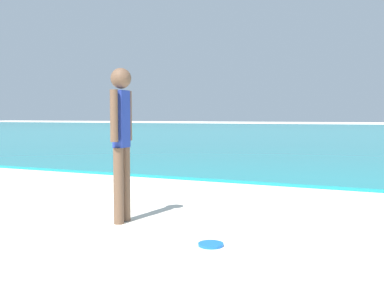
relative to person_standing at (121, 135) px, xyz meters
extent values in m
cube|color=teal|center=(-0.45, 33.26, -0.96)|extent=(160.00, 60.00, 0.06)
cylinder|color=brown|center=(0.00, 0.08, -0.56)|extent=(0.11, 0.11, 0.85)
cylinder|color=brown|center=(0.00, -0.08, -0.56)|extent=(0.11, 0.11, 0.85)
cube|color=#233899|center=(0.00, 0.00, 0.18)|extent=(0.13, 0.20, 0.64)
sphere|color=brown|center=(0.00, 0.00, 0.64)|extent=(0.23, 0.23, 0.23)
cylinder|color=brown|center=(-0.01, 0.16, 0.22)|extent=(0.09, 0.09, 0.57)
cylinder|color=brown|center=(0.01, -0.16, 0.22)|extent=(0.09, 0.09, 0.57)
cylinder|color=blue|center=(1.25, -0.43, -0.98)|extent=(0.24, 0.24, 0.03)
camera|label=1|loc=(2.72, -4.12, 0.21)|focal=40.68mm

